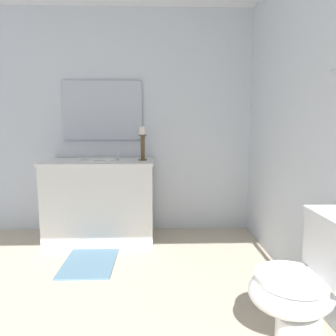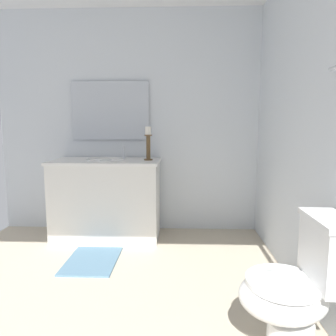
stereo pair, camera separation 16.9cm
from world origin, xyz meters
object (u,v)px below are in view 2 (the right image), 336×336
sink_basin (106,164)px  candle_holder_tall (148,142)px  mirror (110,111)px  toilet (296,289)px  bath_mat (92,261)px  vanity_cabinet (107,199)px

sink_basin → candle_holder_tall: (-0.01, 0.45, 0.22)m
mirror → candle_holder_tall: size_ratio=2.47×
sink_basin → toilet: (1.71, 1.38, -0.43)m
bath_mat → candle_holder_tall: bearing=144.8°
mirror → candle_holder_tall: (0.27, 0.45, -0.33)m
vanity_cabinet → toilet: 2.20m
toilet → bath_mat: size_ratio=1.25×
vanity_cabinet → toilet: vanity_cabinet is taller
mirror → toilet: mirror is taller
sink_basin → bath_mat: bearing=-0.1°
toilet → vanity_cabinet: bearing=-141.0°
vanity_cabinet → toilet: bearing=39.0°
mirror → toilet: (1.99, 1.38, -0.99)m
vanity_cabinet → mirror: 0.98m
sink_basin → toilet: 2.24m
sink_basin → bath_mat: size_ratio=0.67×
toilet → candle_holder_tall: bearing=-151.4°
sink_basin → mirror: 0.62m
toilet → bath_mat: toilet is taller
vanity_cabinet → sink_basin: 0.38m
vanity_cabinet → bath_mat: 0.75m
sink_basin → mirror: mirror is taller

